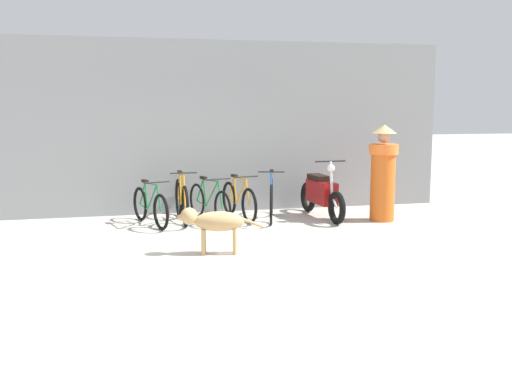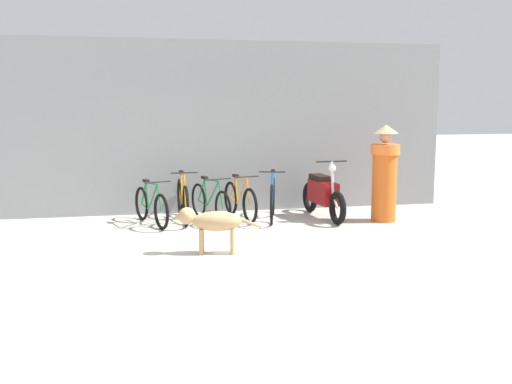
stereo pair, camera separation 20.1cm
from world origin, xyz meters
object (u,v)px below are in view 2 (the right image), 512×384
motorcycle (323,195)px  bicycle_1 (183,201)px  bicycle_4 (273,199)px  stray_dog (211,222)px  bicycle_0 (151,206)px  bicycle_3 (240,201)px  bicycle_2 (210,203)px  person_in_robes (385,172)px

motorcycle → bicycle_1: bearing=-98.9°
bicycle_1 → motorcycle: 2.57m
bicycle_4 → stray_dog: bicycle_4 is taller
bicycle_0 → bicycle_4: 2.18m
bicycle_1 → stray_dog: bearing=3.6°
bicycle_3 → bicycle_4: (0.56, -0.20, 0.04)m
bicycle_4 → motorcycle: 0.95m
bicycle_0 → bicycle_1: bearing=90.4°
bicycle_2 → motorcycle: 2.08m
bicycle_1 → bicycle_4: size_ratio=1.03×
bicycle_3 → motorcycle: size_ratio=0.82×
bicycle_0 → motorcycle: size_ratio=0.79×
motorcycle → stray_dog: bearing=-51.1°
bicycle_2 → bicycle_4: size_ratio=1.00×
bicycle_1 → bicycle_2: bearing=75.6°
bicycle_3 → bicycle_0: bearing=-93.3°
bicycle_1 → bicycle_0: bearing=-72.0°
bicycle_2 → bicycle_0: bearing=-102.0°
person_in_robes → bicycle_1: bearing=21.5°
bicycle_3 → bicycle_4: bearing=59.8°
bicycle_0 → motorcycle: motorcycle is taller
bicycle_3 → person_in_robes: 2.65m
bicycle_4 → stray_dog: bearing=-17.1°
bicycle_3 → stray_dog: (-0.87, -2.45, 0.12)m
bicycle_1 → bicycle_2: (0.48, -0.12, -0.04)m
bicycle_3 → person_in_robes: person_in_robes is taller
bicycle_0 → person_in_robes: 4.17m
stray_dog → bicycle_2: bearing=-86.1°
bicycle_2 → bicycle_4: bearing=70.8°
bicycle_2 → stray_dog: (-0.30, -2.31, 0.12)m
bicycle_1 → motorcycle: (2.56, -0.22, 0.06)m
bicycle_0 → motorcycle: (3.13, -0.03, 0.11)m
stray_dog → person_in_robes: person_in_robes is taller
bicycle_2 → person_in_robes: size_ratio=0.96×
motorcycle → stray_dog: (-2.38, -2.22, 0.02)m
bicycle_0 → bicycle_4: (2.18, 0.01, 0.05)m
bicycle_0 → bicycle_1: (0.57, 0.19, 0.05)m
bicycle_0 → bicycle_1: size_ratio=0.89×
bicycle_1 → bicycle_2: size_ratio=1.03×
bicycle_2 → motorcycle: (2.08, -0.10, 0.09)m
bicycle_0 → bicycle_2: size_ratio=0.92×
bicycle_3 → bicycle_2: bearing=-87.2°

